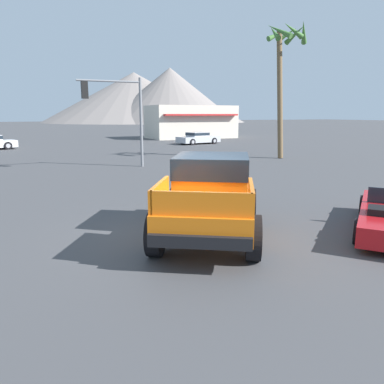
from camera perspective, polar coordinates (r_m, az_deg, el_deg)
The scene contains 7 objects.
ground_plane at distance 9.67m, azimuth -1.11°, elevation -6.44°, with size 320.00×320.00×0.00m, color #424244.
orange_pickup_truck at distance 9.53m, azimuth 2.79°, elevation 0.25°, with size 4.20×5.10×1.96m.
parked_car_silver at distance 38.90m, azimuth 0.94°, elevation 8.24°, with size 4.72×2.62×1.19m.
traffic_light_main at distance 21.73m, azimuth -11.54°, elevation 12.90°, with size 3.58×0.38×5.03m.
palm_tree_short at distance 27.08m, azimuth 13.89°, elevation 19.01°, with size 3.05×2.79×8.83m.
storefront_building at distance 48.83m, azimuth -0.20°, elevation 10.64°, with size 10.74×6.58×4.07m.
distant_mountain_range at distance 143.40m, azimuth -6.06°, elevation 14.03°, with size 75.24×73.97×18.56m.
Camera 1 is at (-3.70, -8.40, 3.02)m, focal length 35.00 mm.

